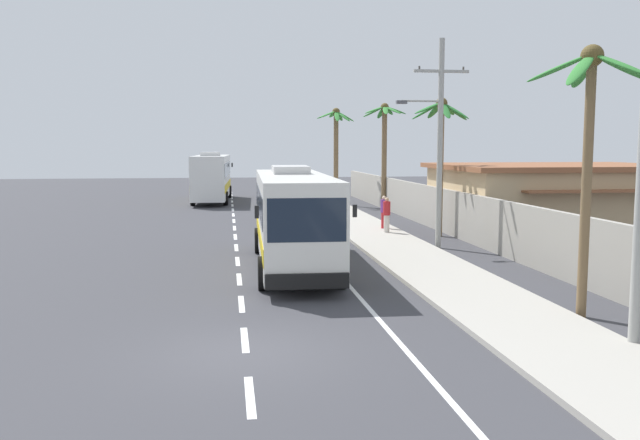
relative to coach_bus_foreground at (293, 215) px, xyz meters
The scene contains 15 objects.
ground_plane 10.35m from the coach_bus_foreground, 101.35° to the right, with size 160.00×160.00×0.00m, color #3A3A3F.
sidewalk_kerb 5.13m from the coach_bus_foreground, ahead, with size 3.20×90.00×0.14m, color #A8A399.
lane_markings 5.31m from the coach_bus_foreground, 89.67° to the left, with size 3.57×71.69×0.01m.
boundary_wall 9.53m from the coach_bus_foreground, 25.09° to the left, with size 0.24×60.00×2.22m, color #9E998E.
coach_bus_foreground is the anchor object (origin of this frame).
coach_bus_far_lane 29.52m from the coach_bus_foreground, 96.91° to the left, with size 3.22×11.55×3.93m.
motorcycle_beside_bus 8.49m from the coach_bus_foreground, 75.37° to the left, with size 0.56×1.96×1.58m.
pedestrian_near_kerb 11.17m from the coach_bus_foreground, 59.42° to the left, with size 0.36×0.36×1.69m.
pedestrian_midwalk 9.69m from the coach_bus_foreground, 55.83° to the left, with size 0.36×0.36×1.73m.
utility_pole_mid 8.01m from the coach_bus_foreground, 28.66° to the left, with size 3.12×0.24×8.87m.
palm_nearest 11.12m from the coach_bus_foreground, 42.60° to the left, with size 2.95×2.93×6.69m.
palm_second 25.84m from the coach_bus_foreground, 77.25° to the left, with size 2.82×2.88×7.19m.
palm_third 11.03m from the coach_bus_foreground, 51.20° to the right, with size 3.01×3.02×6.87m.
palm_fourth 22.73m from the coach_bus_foreground, 68.25° to the left, with size 3.20×3.11×7.30m.
roadside_building 16.20m from the coach_bus_foreground, 29.01° to the left, with size 11.54×9.52×3.46m.
Camera 1 is at (-0.33, -13.92, 4.38)m, focal length 37.39 mm.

